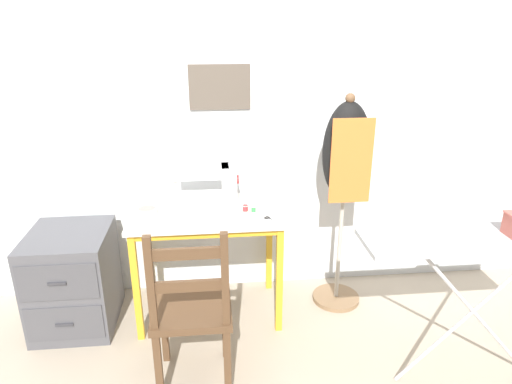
{
  "coord_description": "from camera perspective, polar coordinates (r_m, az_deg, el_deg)",
  "views": [
    {
      "loc": [
        0.04,
        -2.32,
        1.83
      ],
      "look_at": [
        0.3,
        0.25,
        0.85
      ],
      "focal_mm": 32.0,
      "sensor_mm": 36.0,
      "label": 1
    }
  ],
  "objects": [
    {
      "name": "sewing_table",
      "position": [
        2.86,
        -6.13,
        -4.3
      ],
      "size": [
        0.93,
        0.56,
        0.73
      ],
      "color": "silver",
      "rests_on": "ground_plane"
    },
    {
      "name": "thread_spool_mid_table",
      "position": [
        2.78,
        -0.32,
        -2.16
      ],
      "size": [
        0.03,
        0.03,
        0.04
      ],
      "color": "green",
      "rests_on": "sewing_table"
    },
    {
      "name": "ground_plane",
      "position": [
        2.96,
        -5.64,
        -17.62
      ],
      "size": [
        14.0,
        14.0,
        0.0
      ],
      "primitive_type": "plane",
      "color": "tan"
    },
    {
      "name": "scissors",
      "position": [
        2.69,
        1.77,
        -3.4
      ],
      "size": [
        0.09,
        0.11,
        0.01
      ],
      "color": "silver",
      "rests_on": "sewing_table"
    },
    {
      "name": "fabric_bowl",
      "position": [
        2.81,
        -13.46,
        -2.4
      ],
      "size": [
        0.13,
        0.13,
        0.05
      ],
      "color": "silver",
      "rests_on": "sewing_table"
    },
    {
      "name": "filing_cabinet",
      "position": [
        3.11,
        -21.84,
        -10.08
      ],
      "size": [
        0.48,
        0.55,
        0.63
      ],
      "color": "#4C4C51",
      "rests_on": "ground_plane"
    },
    {
      "name": "dress_form",
      "position": [
        2.89,
        11.14,
        3.46
      ],
      "size": [
        0.32,
        0.32,
        1.43
      ],
      "color": "#846647",
      "rests_on": "ground_plane"
    },
    {
      "name": "thread_spool_near_machine",
      "position": [
        2.79,
        -1.36,
        -2.05
      ],
      "size": [
        0.04,
        0.04,
        0.04
      ],
      "color": "red",
      "rests_on": "sewing_table"
    },
    {
      "name": "ironing_board",
      "position": [
        2.51,
        26.86,
        -5.92
      ],
      "size": [
        1.24,
        0.3,
        0.86
      ],
      "color": "#ADB2B7",
      "rests_on": "ground_plane"
    },
    {
      "name": "wall_back",
      "position": [
        3.0,
        -6.61,
        9.94
      ],
      "size": [
        10.0,
        0.07,
        2.55
      ],
      "color": "silver",
      "rests_on": "ground_plane"
    },
    {
      "name": "wooden_chair",
      "position": [
        2.4,
        -8.04,
        -14.56
      ],
      "size": [
        0.4,
        0.38,
        0.95
      ],
      "color": "#513823",
      "rests_on": "ground_plane"
    },
    {
      "name": "sewing_machine",
      "position": [
        2.84,
        -5.93,
        0.55
      ],
      "size": [
        0.4,
        0.18,
        0.29
      ],
      "color": "white",
      "rests_on": "sewing_table"
    }
  ]
}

